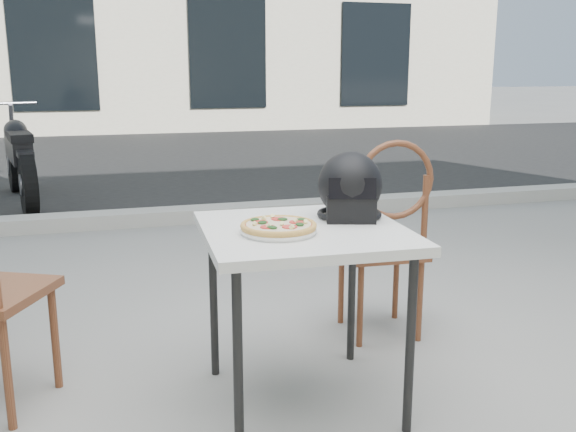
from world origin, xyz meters
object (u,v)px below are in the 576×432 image
object	(u,v)px
cafe_table_main	(304,244)
helmet	(350,189)
plate	(279,231)
cafe_chair_main	(387,229)
motorcycle	(19,160)
pizza	(279,225)

from	to	relation	value
cafe_table_main	helmet	world-z (taller)	helmet
plate	cafe_chair_main	bearing A→B (deg)	38.63
motorcycle	helmet	bearing A→B (deg)	-79.63
plate	helmet	size ratio (longest dim) A/B	0.98
pizza	plate	bearing A→B (deg)	-116.33
motorcycle	cafe_table_main	bearing A→B (deg)	-82.62
cafe_table_main	pizza	bearing A→B (deg)	-152.91
plate	motorcycle	xyz separation A→B (m)	(-1.40, 4.54, -0.30)
pizza	cafe_table_main	bearing A→B (deg)	27.09
cafe_table_main	motorcycle	distance (m)	4.74
cafe_table_main	helmet	distance (m)	0.31
helmet	motorcycle	bearing A→B (deg)	128.55
pizza	helmet	bearing A→B (deg)	25.66
helmet	motorcycle	xyz separation A→B (m)	(-1.74, 4.38, -0.41)
pizza	motorcycle	size ratio (longest dim) A/B	0.17
cafe_table_main	plate	xyz separation A→B (m)	(-0.11, -0.06, 0.07)
cafe_table_main	plate	size ratio (longest dim) A/B	2.40
cafe_table_main	helmet	bearing A→B (deg)	24.92
pizza	motorcycle	world-z (taller)	motorcycle
cafe_table_main	cafe_chair_main	distance (m)	0.76
pizza	helmet	size ratio (longest dim) A/B	0.97
cafe_table_main	plate	bearing A→B (deg)	-152.85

